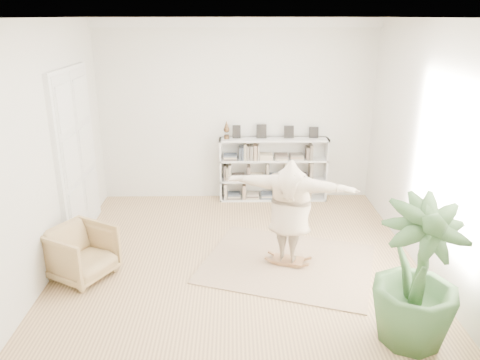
# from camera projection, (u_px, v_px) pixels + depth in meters

# --- Properties ---
(floor) EXTENTS (6.00, 6.00, 0.00)m
(floor) POSITION_uv_depth(u_px,v_px,m) (239.00, 267.00, 7.13)
(floor) COLOR #906C4A
(floor) RESTS_ON ground
(room_shell) EXTENTS (6.00, 6.00, 6.00)m
(room_shell) POSITION_uv_depth(u_px,v_px,m) (236.00, 22.00, 8.74)
(room_shell) COLOR silver
(room_shell) RESTS_ON floor
(doors) EXTENTS (0.09, 1.78, 2.92)m
(doors) POSITION_uv_depth(u_px,v_px,m) (77.00, 156.00, 7.85)
(doors) COLOR white
(doors) RESTS_ON floor
(bookshelf) EXTENTS (2.20, 0.35, 1.64)m
(bookshelf) POSITION_uv_depth(u_px,v_px,m) (273.00, 170.00, 9.59)
(bookshelf) COLOR silver
(bookshelf) RESTS_ON floor
(armchair) EXTENTS (1.14, 1.13, 0.77)m
(armchair) POSITION_uv_depth(u_px,v_px,m) (81.00, 253.00, 6.76)
(armchair) COLOR tan
(armchair) RESTS_ON floor
(rug) EXTENTS (3.01, 2.70, 0.02)m
(rug) POSITION_uv_depth(u_px,v_px,m) (288.00, 263.00, 7.22)
(rug) COLOR #A08567
(rug) RESTS_ON floor
(rocker_board) EXTENTS (0.54, 0.42, 0.10)m
(rocker_board) POSITION_uv_depth(u_px,v_px,m) (288.00, 260.00, 7.20)
(rocker_board) COLOR #905D39
(rocker_board) RESTS_ON rug
(person) EXTENTS (2.04, 1.14, 1.61)m
(person) POSITION_uv_depth(u_px,v_px,m) (290.00, 209.00, 6.92)
(person) COLOR #C7B195
(person) RESTS_ON rocker_board
(houseplant) EXTENTS (1.09, 1.09, 1.76)m
(houseplant) POSITION_uv_depth(u_px,v_px,m) (417.00, 275.00, 5.25)
(houseplant) COLOR #33562B
(houseplant) RESTS_ON floor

